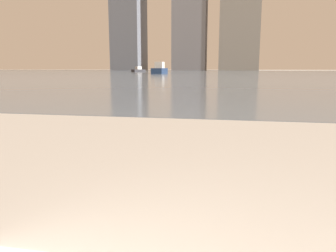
% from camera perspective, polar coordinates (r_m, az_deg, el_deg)
% --- Properties ---
extents(harbor_water, '(180.00, 110.00, 0.01)m').
position_cam_1_polar(harbor_water, '(61.79, 10.65, 9.02)').
color(harbor_water, slate).
rests_on(harbor_water, ground_plane).
extents(harbor_boat_0, '(1.83, 5.31, 1.99)m').
position_cam_1_polar(harbor_boat_0, '(56.97, -1.47, 9.81)').
color(harbor_boat_0, navy).
rests_on(harbor_boat_0, harbor_water).
extents(harbor_boat_5, '(2.77, 3.53, 1.28)m').
position_cam_1_polar(harbor_boat_5, '(75.95, -5.17, 9.68)').
color(harbor_boat_5, '#2D2D33').
rests_on(harbor_boat_5, harbor_water).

